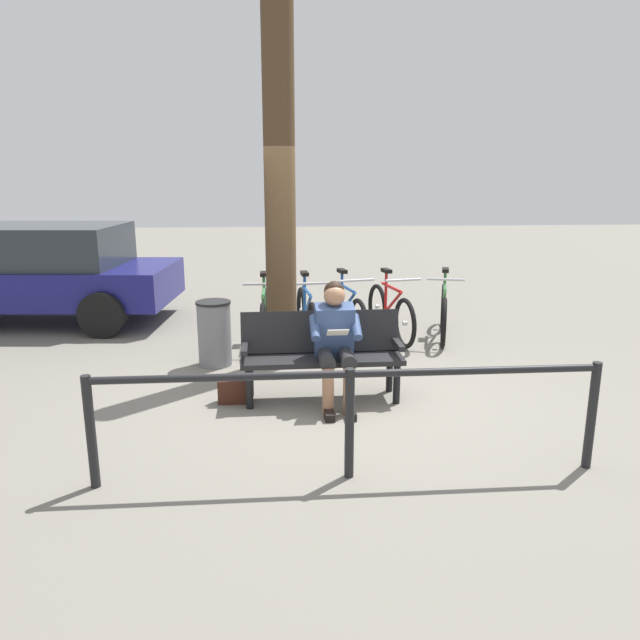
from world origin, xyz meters
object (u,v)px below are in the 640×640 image
object	(u,v)px
bicycle_silver	(444,312)
parked_car	(36,271)
tree_trunk	(280,190)
person_reading	(335,338)
bicycle_green	(390,312)
bench	(321,349)
bicycle_purple	(346,313)
litter_bin	(214,333)
bicycle_blue	(307,317)
handbag	(234,391)
bicycle_red	(264,317)

from	to	relation	value
bicycle_silver	parked_car	distance (m)	6.08
tree_trunk	person_reading	bearing A→B (deg)	111.38
person_reading	bicycle_silver	xyz separation A→B (m)	(-1.73, -2.32, -0.31)
bicycle_green	bench	bearing A→B (deg)	-38.07
person_reading	bicycle_purple	distance (m)	2.39
tree_trunk	bicycle_silver	bearing A→B (deg)	-155.39
person_reading	litter_bin	size ratio (longest dim) A/B	1.56
bicycle_blue	bicycle_green	bearing A→B (deg)	92.47
person_reading	bicycle_blue	distance (m)	2.19
handbag	bicycle_blue	distance (m)	2.27
litter_bin	bicycle_blue	bearing A→B (deg)	-142.30
bicycle_green	bicycle_silver	bearing A→B (deg)	78.40
bicycle_blue	handbag	bearing A→B (deg)	-27.09
bicycle_green	bicycle_red	distance (m)	1.73
tree_trunk	bicycle_green	xyz separation A→B (m)	(-1.49, -1.03, -1.68)
bench	bicycle_blue	world-z (taller)	bicycle_blue
tree_trunk	bicycle_red	xyz separation A→B (m)	(0.23, -0.88, -1.68)
bicycle_blue	parked_car	world-z (taller)	parked_car
tree_trunk	bicycle_purple	bearing A→B (deg)	-130.11
bicycle_red	parked_car	xyz separation A→B (m)	(3.46, -1.48, 0.41)
bicycle_green	bicycle_blue	size ratio (longest dim) A/B	0.99
tree_trunk	bicycle_silver	distance (m)	2.98
person_reading	bicycle_silver	bearing A→B (deg)	-128.00
handbag	parked_car	bearing A→B (deg)	-48.32
bicycle_green	parked_car	xyz separation A→B (m)	(5.18, -1.32, 0.41)
bench	bicycle_purple	bearing A→B (deg)	-104.13
bench	tree_trunk	xyz separation A→B (m)	(0.38, -1.13, 1.53)
person_reading	tree_trunk	xyz separation A→B (m)	(0.51, -1.29, 1.37)
bicycle_purple	bicycle_red	bearing A→B (deg)	-93.17
bicycle_silver	bicycle_green	world-z (taller)	same
handbag	bicycle_green	xyz separation A→B (m)	(-1.99, -2.26, 0.24)
tree_trunk	bicycle_purple	distance (m)	2.17
handbag	tree_trunk	world-z (taller)	tree_trunk
bicycle_purple	bicycle_red	distance (m)	1.12
bicycle_green	bicycle_purple	size ratio (longest dim) A/B	1.00
bicycle_red	parked_car	size ratio (longest dim) A/B	0.39
bicycle_blue	bicycle_purple	bearing A→B (deg)	102.37
bench	handbag	distance (m)	0.97
bicycle_silver	bicycle_red	bearing A→B (deg)	-71.28
bicycle_blue	tree_trunk	bearing A→B (deg)	-26.61
handbag	bicycle_green	distance (m)	3.02
tree_trunk	parked_car	distance (m)	4.55
bench	tree_trunk	size ratio (longest dim) A/B	0.40
bicycle_purple	bicycle_blue	size ratio (longest dim) A/B	0.99
bench	handbag	size ratio (longest dim) A/B	5.37
bicycle_blue	bicycle_red	world-z (taller)	same
bicycle_red	litter_bin	bearing A→B (deg)	-32.20
person_reading	handbag	world-z (taller)	person_reading
bicycle_purple	tree_trunk	bearing A→B (deg)	-52.02
handbag	bicycle_blue	size ratio (longest dim) A/B	0.18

